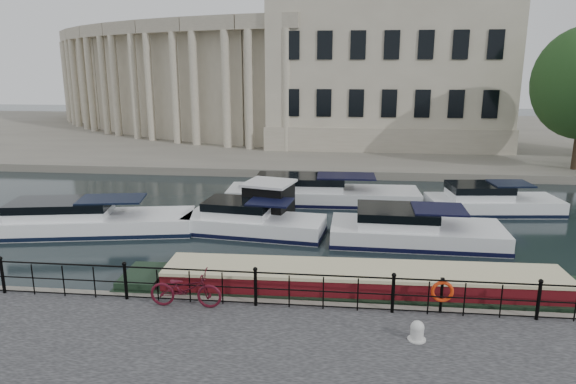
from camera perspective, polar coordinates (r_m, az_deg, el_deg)
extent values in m
plane|color=black|center=(17.91, -2.33, -10.87)|extent=(160.00, 160.00, 0.00)
cube|color=#6B665B|center=(55.60, 3.66, 6.40)|extent=(120.00, 42.00, 0.55)
cylinder|color=black|center=(18.49, -29.14, -8.20)|extent=(0.10, 0.10, 1.10)
sphere|color=black|center=(18.29, -29.36, -6.45)|extent=(0.14, 0.14, 0.14)
cylinder|color=black|center=(16.56, -17.60, -9.53)|extent=(0.10, 0.10, 1.10)
sphere|color=black|center=(16.33, -17.75, -7.59)|extent=(0.14, 0.14, 0.14)
cylinder|color=black|center=(15.44, -3.63, -10.62)|extent=(0.10, 0.10, 1.10)
sphere|color=black|center=(15.20, -3.66, -8.56)|extent=(0.14, 0.14, 0.14)
cylinder|color=black|center=(15.31, 11.58, -11.11)|extent=(0.10, 0.10, 1.10)
sphere|color=black|center=(15.07, 11.69, -9.04)|extent=(0.14, 0.14, 0.14)
cylinder|color=black|center=(16.20, 26.07, -10.87)|extent=(0.10, 0.10, 1.10)
sphere|color=black|center=(15.98, 26.30, -8.90)|extent=(0.14, 0.14, 0.14)
cylinder|color=black|center=(15.23, -3.66, -8.91)|extent=(24.00, 0.05, 0.05)
cylinder|color=black|center=(15.44, -3.63, -10.62)|extent=(24.00, 0.04, 0.04)
cylinder|color=black|center=(15.64, -3.60, -12.19)|extent=(24.00, 0.04, 0.04)
cube|color=#ADA38C|center=(49.20, 10.66, 13.72)|extent=(20.00, 14.00, 14.00)
cube|color=#9E937F|center=(49.56, 10.35, 6.77)|extent=(20.30, 14.30, 2.00)
cube|color=#ADA38C|center=(45.50, -1.11, 12.06)|extent=(5.73, 4.06, 11.00)
cube|color=#9E937F|center=(43.73, -2.08, 18.41)|extent=(5.62, 2.73, 1.20)
cylinder|color=#ADA38C|center=(42.55, -0.19, 11.13)|extent=(0.70, 0.70, 9.80)
cylinder|color=#ADA38C|center=(43.73, -4.34, 11.17)|extent=(0.70, 0.70, 9.80)
cube|color=#ADA38C|center=(47.77, -6.93, 12.06)|extent=(5.90, 4.56, 11.00)
cube|color=#9E937F|center=(46.20, -8.51, 18.03)|extent=(5.62, 3.30, 1.20)
cylinder|color=#ADA38C|center=(44.75, -6.90, 11.17)|extent=(0.70, 0.70, 9.80)
cylinder|color=#ADA38C|center=(46.59, -10.37, 11.15)|extent=(0.70, 0.70, 9.80)
cube|color=#ADA38C|center=(50.96, -11.74, 11.98)|extent=(5.99, 4.99, 11.00)
cube|color=#9E937F|center=(49.64, -13.71, 17.50)|extent=(5.55, 3.83, 1.20)
cylinder|color=#ADA38C|center=(48.00, -12.43, 11.13)|extent=(0.70, 0.70, 9.80)
cylinder|color=#ADA38C|center=(50.36, -15.14, 11.09)|extent=(0.70, 0.70, 9.80)
cube|color=#ADA38C|center=(54.87, -15.46, 11.89)|extent=(5.99, 5.36, 11.00)
cube|color=#9E937F|center=(53.83, -17.62, 16.95)|extent=(5.40, 4.29, 1.20)
cylinder|color=#ADA38C|center=(52.08, -16.69, 11.07)|extent=(0.70, 0.70, 9.80)
cylinder|color=#ADA38C|center=(54.82, -18.66, 11.04)|extent=(0.70, 0.70, 9.80)
cube|color=#ADA38C|center=(59.30, -18.17, 11.82)|extent=(5.91, 5.64, 11.00)
cube|color=#9E937F|center=(58.54, -20.37, 16.45)|extent=(5.16, 4.70, 1.20)
cylinder|color=#ADA38C|center=(56.75, -19.75, 11.03)|extent=(0.70, 0.70, 9.80)
cylinder|color=#ADA38C|center=(59.75, -21.08, 11.02)|extent=(0.70, 0.70, 9.80)
cube|color=#ADA38C|center=(64.10, -19.97, 11.79)|extent=(5.74, 5.85, 11.00)
cube|color=#9E937F|center=(63.61, -22.13, 16.03)|extent=(4.86, 5.04, 1.20)
cylinder|color=#ADA38C|center=(61.81, -21.77, 11.03)|extent=(0.70, 0.70, 9.80)
cylinder|color=#ADA38C|center=(64.98, -22.56, 11.05)|extent=(0.70, 0.70, 9.80)
cube|color=#ADA38C|center=(69.11, -21.02, 11.79)|extent=(5.49, 5.97, 11.00)
cube|color=#9E937F|center=(68.89, -23.09, 15.70)|extent=(4.48, 5.30, 1.20)
cylinder|color=#ADA38C|center=(67.13, -22.94, 11.07)|extent=(0.70, 0.70, 9.80)
cylinder|color=#ADA38C|center=(70.38, -23.30, 11.12)|extent=(0.70, 0.70, 9.80)
cube|color=#ADA38C|center=(74.24, -21.45, 11.84)|extent=(5.16, 6.00, 11.00)
cube|color=#9E937F|center=(74.26, -23.39, 15.46)|extent=(4.04, 5.49, 1.20)
cylinder|color=#ADA38C|center=(72.57, -23.42, 11.16)|extent=(0.70, 0.70, 9.80)
cylinder|color=#ADA38C|center=(75.85, -23.43, 11.23)|extent=(0.70, 0.70, 9.80)
cube|color=#ADA38C|center=(79.40, -21.37, 11.92)|extent=(4.76, 5.95, 11.00)
cube|color=#9E937F|center=(79.65, -23.17, 15.30)|extent=(3.54, 5.60, 1.20)
cylinder|color=#ADA38C|center=(78.03, -23.34, 11.28)|extent=(0.70, 0.70, 9.80)
cylinder|color=#ADA38C|center=(81.29, -23.07, 11.37)|extent=(0.70, 0.70, 9.80)
imported|color=#4B0D1A|center=(15.64, -11.30, -10.49)|extent=(2.16, 0.78, 1.13)
cylinder|color=silver|center=(14.21, 14.14, -15.01)|extent=(0.34, 0.34, 0.36)
sphere|color=silver|center=(14.13, 14.19, -14.37)|extent=(0.36, 0.36, 0.36)
cylinder|color=silver|center=(14.29, 14.10, -15.58)|extent=(0.48, 0.48, 0.03)
cylinder|color=black|center=(15.66, 16.67, -10.99)|extent=(0.09, 0.09, 1.03)
cube|color=black|center=(15.45, 16.81, -9.26)|extent=(0.10, 0.10, 0.07)
torus|color=red|center=(15.52, 16.77, -10.54)|extent=(0.65, 0.10, 0.65)
cube|color=black|center=(17.13, 8.16, -11.84)|extent=(15.94, 2.49, 0.95)
cube|color=#570C12|center=(16.86, 8.23, -9.85)|extent=(12.76, 2.10, 0.74)
cube|color=beige|center=(16.70, 8.28, -8.59)|extent=(12.76, 2.16, 0.11)
cube|color=#6B665B|center=(24.97, -2.10, -3.47)|extent=(3.45, 3.09, 0.25)
cube|color=black|center=(24.68, -2.12, -1.14)|extent=(2.38, 2.38, 1.77)
cube|color=silver|center=(24.45, -2.14, 1.01)|extent=(2.62, 2.62, 0.12)
cube|color=white|center=(25.50, -21.27, -3.72)|extent=(9.86, 4.37, 1.20)
cube|color=black|center=(25.52, -21.26, -3.89)|extent=(9.96, 4.41, 0.18)
cube|color=white|center=(25.63, -23.89, -1.90)|extent=(4.62, 2.92, 0.90)
cube|color=black|center=(24.83, -19.02, -0.74)|extent=(3.16, 2.35, 0.08)
cube|color=white|center=(23.61, -3.78, -4.14)|extent=(6.57, 3.12, 1.20)
cube|color=black|center=(23.63, -3.77, -4.33)|extent=(6.63, 3.15, 0.18)
cube|color=white|center=(23.59, -5.58, -2.04)|extent=(3.06, 2.28, 0.90)
cube|color=black|center=(23.02, -2.02, -1.09)|extent=(2.08, 1.88, 0.08)
cube|color=white|center=(23.06, 14.04, -4.99)|extent=(7.41, 3.15, 1.20)
cube|color=black|center=(23.09, 14.03, -5.18)|extent=(7.48, 3.18, 0.18)
cube|color=white|center=(22.72, 11.96, -2.91)|extent=(3.36, 2.51, 0.90)
cube|color=black|center=(22.79, 16.43, -1.82)|extent=(2.25, 2.13, 0.08)
cube|color=silver|center=(28.84, 3.88, -0.80)|extent=(10.65, 2.99, 1.20)
cube|color=black|center=(28.86, 3.88, -0.95)|extent=(10.76, 3.01, 0.18)
cube|color=silver|center=(28.68, 1.37, 0.90)|extent=(4.82, 2.36, 0.90)
cube|color=black|center=(28.53, 6.48, 1.77)|extent=(3.22, 1.99, 0.08)
cube|color=white|center=(28.94, 21.78, -1.73)|extent=(6.90, 3.22, 1.20)
cube|color=black|center=(28.96, 21.76, -1.88)|extent=(6.97, 3.26, 0.18)
cube|color=white|center=(28.45, 20.43, -0.10)|extent=(3.21, 2.37, 0.90)
cube|color=black|center=(28.94, 23.48, 0.86)|extent=(2.18, 1.96, 0.08)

